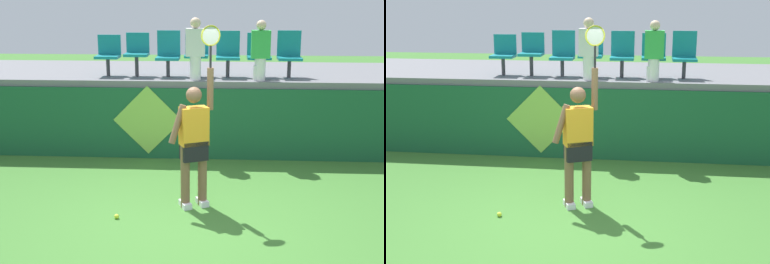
# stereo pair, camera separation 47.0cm
# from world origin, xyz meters

# --- Properties ---
(ground_plane) EXTENTS (40.00, 40.00, 0.00)m
(ground_plane) POSITION_xyz_m (0.00, 0.00, 0.00)
(ground_plane) COLOR #3D752D
(court_back_wall) EXTENTS (13.94, 0.20, 1.32)m
(court_back_wall) POSITION_xyz_m (0.00, 2.90, 0.66)
(court_back_wall) COLOR #195633
(court_back_wall) RESTS_ON ground_plane
(spectator_platform) EXTENTS (13.94, 2.90, 0.12)m
(spectator_platform) POSITION_xyz_m (0.00, 4.30, 1.38)
(spectator_platform) COLOR slate
(spectator_platform) RESTS_ON court_back_wall
(tennis_player) EXTENTS (0.71, 0.39, 2.55)m
(tennis_player) POSITION_xyz_m (0.11, 0.60, 0.98)
(tennis_player) COLOR white
(tennis_player) RESTS_ON ground_plane
(tennis_ball) EXTENTS (0.07, 0.07, 0.07)m
(tennis_ball) POSITION_xyz_m (-0.92, 0.09, 0.03)
(tennis_ball) COLOR #D1E533
(tennis_ball) RESTS_ON ground_plane
(water_bottle) EXTENTS (0.07, 0.07, 0.27)m
(water_bottle) POSITION_xyz_m (1.07, 3.02, 1.57)
(water_bottle) COLOR white
(water_bottle) RESTS_ON spectator_platform
(stadium_chair_0) EXTENTS (0.44, 0.42, 0.77)m
(stadium_chair_0) POSITION_xyz_m (-1.70, 3.48, 1.87)
(stadium_chair_0) COLOR #38383D
(stadium_chair_0) RESTS_ON spectator_platform
(stadium_chair_1) EXTENTS (0.44, 0.42, 0.81)m
(stadium_chair_1) POSITION_xyz_m (-1.15, 3.48, 1.90)
(stadium_chair_1) COLOR #38383D
(stadium_chair_1) RESTS_ON spectator_platform
(stadium_chair_2) EXTENTS (0.44, 0.42, 0.85)m
(stadium_chair_2) POSITION_xyz_m (-0.55, 3.49, 1.89)
(stadium_chair_2) COLOR #38383D
(stadium_chair_2) RESTS_ON spectator_platform
(stadium_chair_3) EXTENTS (0.44, 0.42, 0.79)m
(stadium_chair_3) POSITION_xyz_m (-0.01, 3.48, 1.89)
(stadium_chair_3) COLOR #38383D
(stadium_chair_3) RESTS_ON spectator_platform
(stadium_chair_4) EXTENTS (0.44, 0.42, 0.85)m
(stadium_chair_4) POSITION_xyz_m (0.58, 3.49, 1.89)
(stadium_chair_4) COLOR #38383D
(stadium_chair_4) RESTS_ON spectator_platform
(stadium_chair_5) EXTENTS (0.44, 0.42, 0.82)m
(stadium_chair_5) POSITION_xyz_m (1.16, 3.48, 1.89)
(stadium_chair_5) COLOR #38383D
(stadium_chair_5) RESTS_ON spectator_platform
(stadium_chair_6) EXTENTS (0.44, 0.42, 0.86)m
(stadium_chair_6) POSITION_xyz_m (1.72, 3.49, 1.89)
(stadium_chair_6) COLOR #38383D
(stadium_chair_6) RESTS_ON spectator_platform
(spectator_0) EXTENTS (0.34, 0.20, 1.07)m
(spectator_0) POSITION_xyz_m (1.16, 3.07, 1.99)
(spectator_0) COLOR white
(spectator_0) RESTS_ON spectator_platform
(spectator_1) EXTENTS (0.34, 0.20, 1.12)m
(spectator_1) POSITION_xyz_m (-0.01, 3.05, 2.02)
(spectator_1) COLOR white
(spectator_1) RESTS_ON spectator_platform
(wall_signage_mount) EXTENTS (1.27, 0.01, 1.36)m
(wall_signage_mount) POSITION_xyz_m (-0.87, 2.80, 0.00)
(wall_signage_mount) COLOR #195633
(wall_signage_mount) RESTS_ON ground_plane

